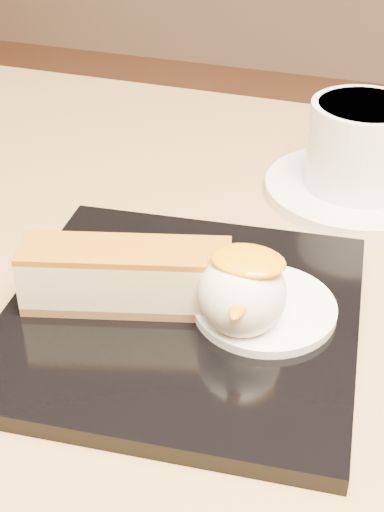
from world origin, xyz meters
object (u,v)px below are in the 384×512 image
at_px(table, 184,489).
at_px(cheesecake, 126,276).
at_px(ice_cream_scoop, 242,293).
at_px(coffee_cup, 364,143).
at_px(dessert_plate, 182,317).
at_px(saucer, 355,189).

height_order(table, cheesecake, cheesecake).
relative_size(ice_cream_scoop, coffee_cup, 0.47).
relative_size(table, dessert_plate, 3.64).
bearing_deg(coffee_cup, dessert_plate, -131.92).
relative_size(table, coffee_cup, 7.11).
distance_m(table, dessert_plate, 0.16).
height_order(dessert_plate, cheesecake, cheesecake).
bearing_deg(cheesecake, coffee_cup, 45.76).
distance_m(dessert_plate, cheesecake, 0.04).
bearing_deg(ice_cream_scoop, table, -178.34).
distance_m(cheesecake, ice_cream_scoop, 0.08).
height_order(ice_cream_scoop, saucer, ice_cream_scoop).
xyz_separation_m(cheesecake, saucer, (0.11, 0.21, -0.03)).
xyz_separation_m(dessert_plate, cheesecake, (-0.04, -0.01, 0.03)).
bearing_deg(cheesecake, ice_cream_scoop, -15.74).
xyz_separation_m(table, ice_cream_scoop, (0.04, 0.00, 0.19)).
height_order(dessert_plate, coffee_cup, coffee_cup).
relative_size(cheesecake, ice_cream_scoop, 2.54).
distance_m(table, coffee_cup, 0.31).
relative_size(table, ice_cream_scoop, 15.10).
bearing_deg(dessert_plate, ice_cream_scoop, -7.13).
bearing_deg(ice_cream_scoop, dessert_plate, 172.87).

